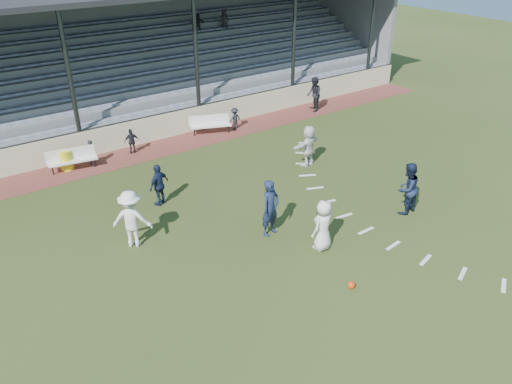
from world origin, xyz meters
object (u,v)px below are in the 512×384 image
Objects in this scene: bench_right at (210,123)px; football at (351,285)px; bench_left at (72,157)px; player_navy_lead at (270,208)px; official at (314,94)px; player_white_lead at (323,225)px; trash_bin at (66,160)px.

bench_right reaches higher than football.
bench_left is at bearing 108.18° from football.
player_navy_lead is (-2.97, -8.93, 0.41)m from bench_right.
player_navy_lead is at bearing -86.66° from bench_right.
player_navy_lead is 1.06× the size of official.
player_navy_lead is at bearing -74.00° from player_white_lead.
bench_right is 8.96× the size of football.
trash_bin is 3.82× the size of football.
bench_left is at bearing -63.82° from official.
player_white_lead is (4.92, -10.58, 0.42)m from trash_bin.
bench_left is 13.07m from football.
trash_bin reaches higher than football.
trash_bin is 13.29m from football.
bench_right is (6.85, 0.17, 0.00)m from bench_left.
official is at bearing -1.82° from trash_bin.
player_white_lead reaches higher than bench_right.
player_white_lead is (4.73, -10.40, 0.28)m from bench_left.
official is (8.51, 10.15, 0.09)m from player_white_lead.
trash_bin is 13.46m from official.
bench_right is 12.89m from football.
bench_left is at bearing -156.84° from bench_right.
player_navy_lead is (-0.19, 3.65, 0.89)m from football.
bench_left is at bearing -76.78° from player_white_lead.
player_white_lead is at bearing -56.20° from bench_left.
football is 3.76m from player_navy_lead.
trash_bin is at bearing 108.75° from football.
trash_bin is at bearing -64.56° from official.
football is 0.13× the size of player_white_lead.
bench_left is 13.25m from official.
bench_left is 9.59m from player_navy_lead.
official reaches higher than player_white_lead.
football is at bearing -62.45° from bench_left.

